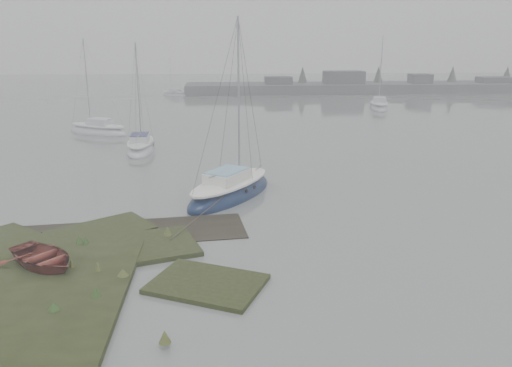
# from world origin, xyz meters

# --- Properties ---
(ground) EXTENTS (160.00, 160.00, 0.00)m
(ground) POSITION_xyz_m (0.00, 30.00, 0.00)
(ground) COLOR slate
(ground) RESTS_ON ground
(far_shoreline) EXTENTS (60.00, 8.00, 4.15)m
(far_shoreline) POSITION_xyz_m (26.84, 61.90, 0.85)
(far_shoreline) COLOR #4C4F51
(far_shoreline) RESTS_ON ground
(sailboat_main) EXTENTS (5.63, 6.83, 9.53)m
(sailboat_main) POSITION_xyz_m (1.49, 9.09, 0.30)
(sailboat_main) COLOR #0C1939
(sailboat_main) RESTS_ON ground
(sailboat_white) EXTENTS (2.19, 5.90, 8.21)m
(sailboat_white) POSITION_xyz_m (-4.73, 20.70, 0.25)
(sailboat_white) COLOR silver
(sailboat_white) RESTS_ON ground
(sailboat_far_a) EXTENTS (6.23, 4.73, 8.52)m
(sailboat_far_a) POSITION_xyz_m (-9.41, 28.07, 0.26)
(sailboat_far_a) COLOR silver
(sailboat_far_a) RESTS_ON ground
(sailboat_far_b) EXTENTS (3.50, 6.64, 8.93)m
(sailboat_far_b) POSITION_xyz_m (19.69, 42.22, 0.28)
(sailboat_far_b) COLOR #B9BEC3
(sailboat_far_b) RESTS_ON ground
(sailboat_far_c) EXTENTS (4.21, 3.76, 6.03)m
(sailboat_far_c) POSITION_xyz_m (-5.50, 58.98, 0.19)
(sailboat_far_c) COLOR #B8BEC3
(sailboat_far_c) RESTS_ON ground
(dinghy) EXTENTS (3.72, 3.65, 0.63)m
(dinghy) POSITION_xyz_m (-5.14, 1.00, 0.54)
(dinghy) COLOR maroon
(dinghy) RESTS_ON marsh_bank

